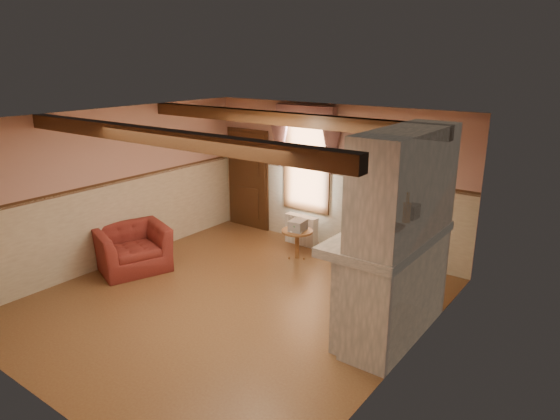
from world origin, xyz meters
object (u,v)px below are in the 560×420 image
Objects in this scene: bowl at (392,228)px; mantel_clock at (413,212)px; side_table at (297,244)px; oil_lamp at (407,213)px; armchair at (132,248)px; radiator at (301,230)px.

mantel_clock is (0.00, 0.67, 0.06)m from bowl.
oil_lamp is (2.43, -0.87, 1.29)m from side_table.
bowl is at bearing -90.00° from mantel_clock.
armchair is 1.71× the size of radiator.
armchair is 4.98× the size of mantel_clock.
oil_lamp is (0.00, 0.45, 0.10)m from bowl.
radiator is at bearing 117.65° from side_table.
oil_lamp reaches higher than side_table.
mantel_clock reaches higher than armchair.
side_table is at bearing 160.28° from oil_lamp.
radiator is 2.24× the size of bowl.
oil_lamp is at bearing 90.00° from bowl.
radiator is (1.72, 2.81, -0.09)m from armchair.
mantel_clock is at bearing -15.02° from side_table.
mantel_clock is 0.86× the size of oil_lamp.
armchair is 4.26× the size of oil_lamp.
bowl is (2.77, -1.98, 1.16)m from radiator.
radiator is 3.40m from oil_lamp.
side_table is at bearing -60.11° from radiator.
bowl is at bearing -58.98° from armchair.
side_table is 1.86× the size of bowl.
mantel_clock is (2.77, -1.30, 1.22)m from radiator.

